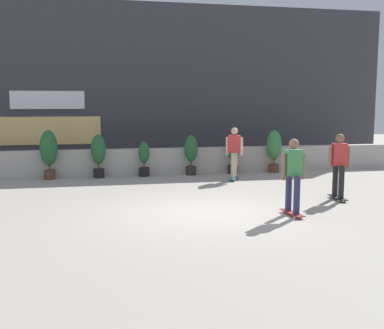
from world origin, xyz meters
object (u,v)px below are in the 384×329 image
(potted_plant_1, at_px, (98,153))
(skater_by_wall_left, at_px, (234,151))
(skater_foreground, at_px, (293,173))
(potted_plant_5, at_px, (274,148))
(potted_plant_3, at_px, (191,152))
(potted_plant_0, at_px, (49,151))
(potted_plant_4, at_px, (233,153))
(skater_far_right, at_px, (339,163))
(potted_plant_2, at_px, (144,158))

(potted_plant_1, distance_m, skater_by_wall_left, 4.49)
(skater_foreground, bearing_deg, potted_plant_5, 72.07)
(potted_plant_3, height_order, potted_plant_5, potted_plant_5)
(potted_plant_0, bearing_deg, potted_plant_4, 0.00)
(potted_plant_0, height_order, potted_plant_1, potted_plant_0)
(potted_plant_3, relative_size, potted_plant_5, 0.91)
(potted_plant_3, xyz_separation_m, skater_by_wall_left, (1.14, -1.37, 0.16))
(potted_plant_1, distance_m, potted_plant_4, 4.65)
(potted_plant_4, bearing_deg, skater_far_right, -74.86)
(skater_foreground, bearing_deg, potted_plant_0, 132.39)
(skater_far_right, bearing_deg, skater_by_wall_left, 115.62)
(potted_plant_5, bearing_deg, potted_plant_4, 180.00)
(potted_plant_0, relative_size, potted_plant_2, 1.35)
(potted_plant_5, xyz_separation_m, skater_far_right, (-0.19, -4.91, 0.05))
(potted_plant_2, height_order, skater_far_right, skater_far_right)
(skater_by_wall_left, bearing_deg, potted_plant_2, 153.67)
(potted_plant_5, xyz_separation_m, skater_foreground, (-2.03, -6.26, 0.05))
(skater_far_right, bearing_deg, potted_plant_4, 105.14)
(potted_plant_0, height_order, potted_plant_4, potted_plant_0)
(skater_by_wall_left, bearing_deg, skater_foreground, -91.58)
(potted_plant_4, relative_size, skater_far_right, 0.76)
(potted_plant_4, xyz_separation_m, skater_far_right, (1.33, -4.91, 0.23))
(potted_plant_4, bearing_deg, potted_plant_5, 0.00)
(potted_plant_5, xyz_separation_m, skater_by_wall_left, (-1.89, -1.37, 0.05))
(potted_plant_1, bearing_deg, potted_plant_4, 0.00)
(potted_plant_5, relative_size, skater_foreground, 0.90)
(potted_plant_1, xyz_separation_m, potted_plant_4, (4.65, 0.00, -0.11))
(potted_plant_1, height_order, potted_plant_2, potted_plant_1)
(potted_plant_2, distance_m, skater_by_wall_left, 3.10)
(potted_plant_4, relative_size, skater_by_wall_left, 0.76)
(potted_plant_3, relative_size, skater_foreground, 0.81)
(potted_plant_3, height_order, skater_foreground, skater_foreground)
(potted_plant_5, bearing_deg, potted_plant_1, 180.00)
(potted_plant_0, bearing_deg, potted_plant_2, 0.00)
(potted_plant_5, distance_m, skater_foreground, 6.58)
(potted_plant_4, height_order, skater_far_right, skater_far_right)
(potted_plant_5, distance_m, skater_by_wall_left, 2.33)
(potted_plant_3, xyz_separation_m, skater_foreground, (1.00, -6.26, 0.16))
(potted_plant_4, xyz_separation_m, skater_foreground, (-0.51, -6.26, 0.23))
(potted_plant_1, height_order, potted_plant_5, potted_plant_5)
(potted_plant_5, bearing_deg, skater_foreground, -107.93)
(skater_far_right, bearing_deg, skater_foreground, -143.64)
(skater_far_right, bearing_deg, potted_plant_0, 146.96)
(skater_far_right, bearing_deg, potted_plant_3, 120.03)
(skater_far_right, xyz_separation_m, skater_by_wall_left, (-1.70, 3.55, 0.00))
(potted_plant_2, height_order, potted_plant_4, potted_plant_4)
(potted_plant_0, relative_size, potted_plant_4, 1.24)
(potted_plant_4, bearing_deg, potted_plant_0, 180.00)
(potted_plant_2, distance_m, potted_plant_5, 4.66)
(potted_plant_0, relative_size, skater_far_right, 0.95)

